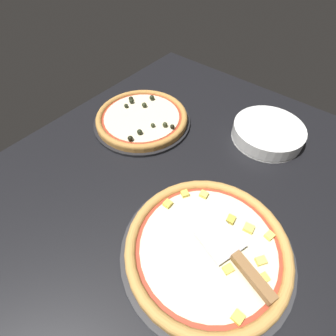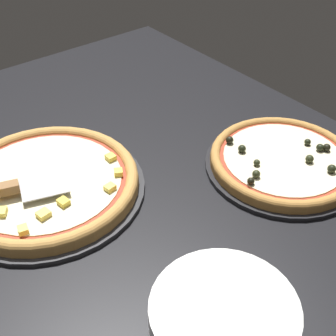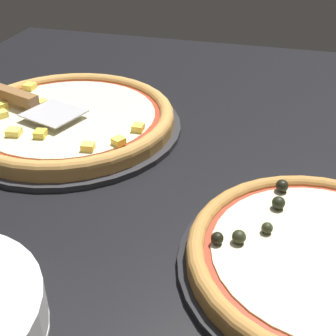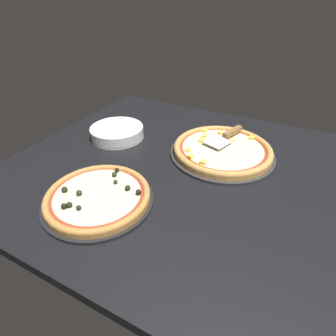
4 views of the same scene
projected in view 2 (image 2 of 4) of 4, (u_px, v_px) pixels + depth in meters
ground_plane at (124, 188)px, 99.97cm from camera, size 130.64×109.97×3.60cm
pizza_pan_front at (47, 189)px, 96.04cm from camera, size 40.39×40.39×1.00cm
pizza_front at (45, 182)px, 94.81cm from camera, size 37.97×37.97×3.27cm
pizza_pan_back at (282, 166)px, 102.11cm from camera, size 33.66×33.66×1.00cm
pizza_back at (283, 160)px, 101.01cm from camera, size 31.64×31.64×3.71cm
serving_spatula at (4, 190)px, 88.96cm from camera, size 11.31×20.80×2.00cm
plate_stack at (224, 316)px, 70.37cm from camera, size 22.73×22.73×4.90cm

